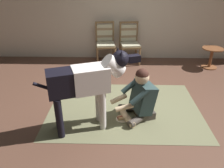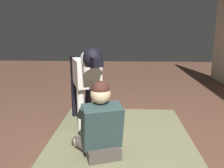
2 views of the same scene
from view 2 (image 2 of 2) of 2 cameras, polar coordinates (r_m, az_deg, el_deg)
ground_plane at (r=2.64m, az=2.31°, el=-16.75°), size 14.81×14.81×0.00m
area_rug at (r=2.84m, az=2.11°, el=-14.32°), size 2.47×1.72×0.01m
person_sitting_on_floor at (r=2.51m, az=-2.80°, el=-9.94°), size 0.71×0.60×0.81m
large_dog at (r=3.14m, az=-6.39°, el=2.40°), size 1.37×0.61×1.14m
hot_dog_on_plate at (r=2.88m, az=-4.07°, el=-13.42°), size 0.21×0.21×0.06m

